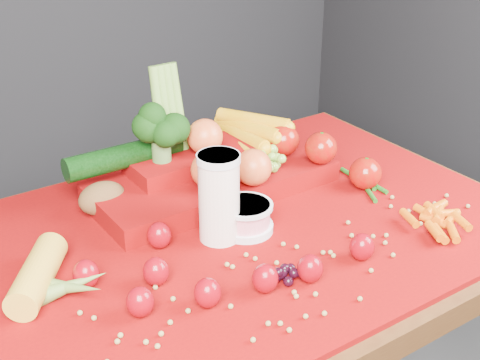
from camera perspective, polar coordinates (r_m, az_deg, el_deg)
table at (r=1.37m, az=0.48°, el=-7.58°), size 1.10×0.80×0.75m
red_cloth at (r=1.32m, az=0.49°, el=-3.97°), size 1.05×0.75×0.01m
milk_glass at (r=1.23m, az=-1.81°, el=-1.24°), size 0.08×0.08×0.17m
yogurt_bowl at (r=1.28m, az=0.49°, el=-3.12°), size 0.11×0.11×0.06m
strawberry_scatter at (r=1.14m, az=-2.40°, el=-7.60°), size 0.48×0.28×0.06m
dark_grape_cluster at (r=1.15m, az=4.21°, el=-7.91°), size 0.06×0.05×0.03m
soybean_scatter at (r=1.18m, az=6.09°, el=-7.60°), size 0.84×0.24×0.01m
corn_ear at (r=1.15m, az=-15.34°, el=-8.52°), size 0.25×0.27×0.06m
potato at (r=1.37m, az=-11.66°, el=-1.53°), size 0.10×0.07×0.07m
baby_carrot_pile at (r=1.34m, az=16.45°, el=-3.51°), size 0.18×0.18×0.03m
green_bean_pile at (r=1.49m, az=10.60°, el=-0.23°), size 0.14×0.12×0.01m
produce_mound at (r=1.42m, az=-1.99°, el=1.39°), size 0.60×0.37×0.27m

